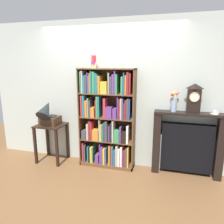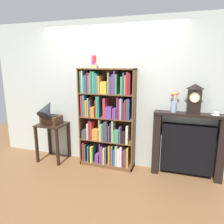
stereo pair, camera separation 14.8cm
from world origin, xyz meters
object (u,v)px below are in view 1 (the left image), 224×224
fireplace_mantel (187,145)px  mantel_clock (194,98)px  gramophone (48,114)px  bookshelf (107,121)px  side_table_left (51,134)px  teacup_with_saucer (215,113)px  flower_vase (174,103)px  cup_stack (94,62)px

fireplace_mantel → mantel_clock: (0.04, -0.02, 0.79)m
gramophone → bookshelf: bearing=8.0°
fireplace_mantel → side_table_left: bearing=-176.6°
teacup_with_saucer → side_table_left: bearing=-177.4°
mantel_clock → flower_vase: mantel_clock is taller
cup_stack → teacup_with_saucer: (1.98, 0.02, -0.77)m
bookshelf → gramophone: bookshelf is taller
teacup_with_saucer → cup_stack: bearing=-179.4°
bookshelf → cup_stack: size_ratio=7.99×
gramophone → teacup_with_saucer: size_ratio=4.25×
cup_stack → flower_vase: bearing=0.8°
mantel_clock → teacup_with_saucer: mantel_clock is taller
side_table_left → mantel_clock: 2.63m
side_table_left → flower_vase: (2.20, 0.12, 0.69)m
bookshelf → fireplace_mantel: (1.38, 0.06, -0.31)m
fireplace_mantel → cup_stack: bearing=-178.5°
cup_stack → fireplace_mantel: size_ratio=0.20×
side_table_left → gramophone: size_ratio=1.40×
gramophone → mantel_clock: mantel_clock is taller
side_table_left → mantel_clock: mantel_clock is taller
bookshelf → cup_stack: (-0.24, 0.02, 1.04)m
gramophone → fireplace_mantel: gramophone is taller
gramophone → mantel_clock: (2.50, 0.19, 0.37)m
bookshelf → cup_stack: cup_stack is taller
side_table_left → teacup_with_saucer: 2.88m
cup_stack → teacup_with_saucer: cup_stack is taller
side_table_left → mantel_clock: (2.50, 0.12, 0.79)m
mantel_clock → teacup_with_saucer: size_ratio=3.79×
bookshelf → side_table_left: (-1.08, -0.08, -0.31)m
gramophone → fireplace_mantel: bearing=4.9°
side_table_left → teacup_with_saucer: bearing=2.6°
side_table_left → mantel_clock: bearing=2.8°
cup_stack → mantel_clock: cup_stack is taller
bookshelf → mantel_clock: size_ratio=3.81×
mantel_clock → teacup_with_saucer: 0.38m
side_table_left → fireplace_mantel: fireplace_mantel is taller
flower_vase → side_table_left: bearing=-176.8°
cup_stack → mantel_clock: bearing=0.7°
bookshelf → mantel_clock: bookshelf is taller
gramophone → teacup_with_saucer: (2.82, 0.19, 0.16)m
bookshelf → side_table_left: bookshelf is taller
side_table_left → gramophone: bearing=-90.0°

